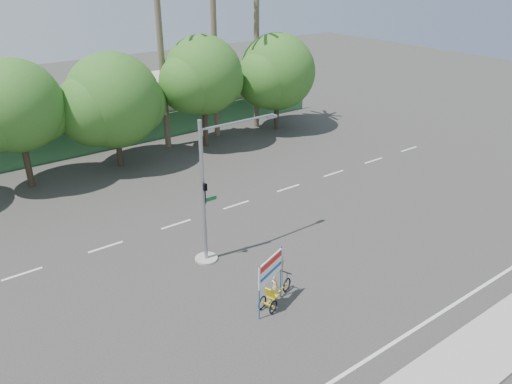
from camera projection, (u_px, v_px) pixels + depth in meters
ground at (300, 280)px, 22.59m from camera, size 120.00×120.00×0.00m
sidewalk_near at (443, 381)px, 17.10m from camera, size 50.00×2.40×0.12m
fence at (114, 136)px, 37.81m from camera, size 38.00×0.08×2.00m
building_right at (178, 98)px, 45.05m from camera, size 14.00×8.00×3.60m
tree_left at (15, 109)px, 29.75m from camera, size 6.66×5.60×8.07m
tree_center at (113, 103)px, 33.23m from camera, size 7.62×6.40×7.85m
tree_right at (203, 78)px, 36.67m from camera, size 6.90×5.80×8.36m
tree_far_right at (277, 74)px, 40.69m from camera, size 7.38×6.20×7.94m
palm_tall at (213, 0)px, 36.64m from camera, size 3.73×3.79×17.45m
palm_mid at (256, 12)px, 39.25m from camera, size 3.73×3.79×15.45m
palm_short at (159, 27)px, 34.90m from camera, size 3.73×3.79×14.45m
traffic_signal at (210, 204)px, 23.06m from camera, size 4.72×1.10×7.00m
trike_billboard at (273, 284)px, 20.57m from camera, size 2.48×1.18×2.59m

